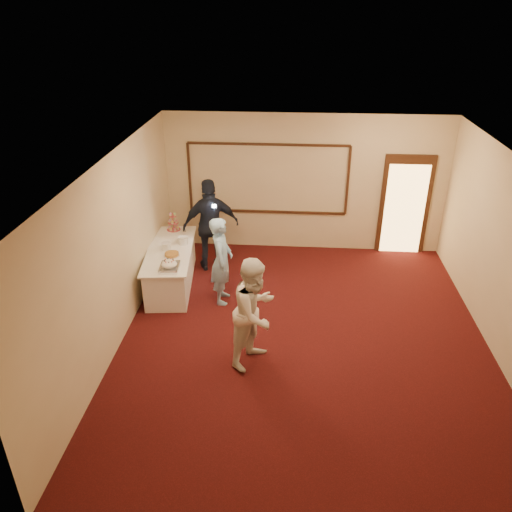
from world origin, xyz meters
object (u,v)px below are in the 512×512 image
(plate_stack_a, at_px, (166,246))
(guest, at_px, (211,225))
(pavlova_tray, at_px, (169,265))
(plate_stack_b, at_px, (183,240))
(woman, at_px, (255,312))
(cupcake_stand, at_px, (173,223))
(man, at_px, (222,261))
(tart, at_px, (172,254))
(buffet_table, at_px, (171,267))

(plate_stack_a, bearing_deg, guest, 45.83)
(pavlova_tray, height_order, plate_stack_b, pavlova_tray)
(woman, height_order, guest, guest)
(cupcake_stand, distance_m, plate_stack_b, 0.73)
(cupcake_stand, relative_size, plate_stack_a, 2.34)
(plate_stack_a, bearing_deg, man, -23.22)
(plate_stack_b, bearing_deg, plate_stack_a, -134.49)
(pavlova_tray, relative_size, guest, 0.25)
(pavlova_tray, height_order, cupcake_stand, cupcake_stand)
(plate_stack_a, distance_m, man, 1.23)
(tart, bearing_deg, woman, -48.44)
(plate_stack_b, bearing_deg, woman, -56.83)
(plate_stack_a, height_order, man, man)
(man, height_order, guest, guest)
(pavlova_tray, distance_m, guest, 1.61)
(tart, height_order, man, man)
(cupcake_stand, bearing_deg, pavlova_tray, -79.72)
(buffet_table, distance_m, plate_stack_a, 0.46)
(tart, bearing_deg, guest, 60.18)
(buffet_table, relative_size, pavlova_tray, 4.68)
(cupcake_stand, bearing_deg, buffet_table, -82.41)
(man, xyz_separation_m, guest, (-0.39, 1.25, 0.14))
(pavlova_tray, xyz_separation_m, tart, (-0.08, 0.50, -0.04))
(man, bearing_deg, pavlova_tray, 105.40)
(buffet_table, xyz_separation_m, pavlova_tray, (0.18, -0.77, 0.46))
(woman, bearing_deg, buffet_table, 69.88)
(cupcake_stand, bearing_deg, man, -49.67)
(man, distance_m, woman, 1.84)
(pavlova_tray, xyz_separation_m, plate_stack_b, (0.03, 1.03, 0.00))
(pavlova_tray, height_order, woman, woman)
(plate_stack_a, relative_size, man, 0.11)
(plate_stack_a, bearing_deg, tart, -56.87)
(man, relative_size, guest, 0.86)
(pavlova_tray, bearing_deg, plate_stack_a, 107.63)
(cupcake_stand, xyz_separation_m, man, (1.20, -1.41, -0.09))
(pavlova_tray, relative_size, woman, 0.27)
(woman, bearing_deg, pavlova_tray, 79.22)
(pavlova_tray, xyz_separation_m, man, (0.89, 0.27, -0.01))
(guest, bearing_deg, tart, 42.05)
(woman, bearing_deg, plate_stack_a, 70.99)
(buffet_table, distance_m, pavlova_tray, 0.92)
(buffet_table, height_order, tart, tart)
(guest, bearing_deg, cupcake_stand, -29.03)
(tart, distance_m, guest, 1.18)
(buffet_table, height_order, pavlova_tray, pavlova_tray)
(plate_stack_b, bearing_deg, buffet_table, -130.08)
(pavlova_tray, relative_size, plate_stack_a, 2.73)
(buffet_table, relative_size, man, 1.36)
(plate_stack_b, relative_size, guest, 0.10)
(pavlova_tray, relative_size, tart, 1.59)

